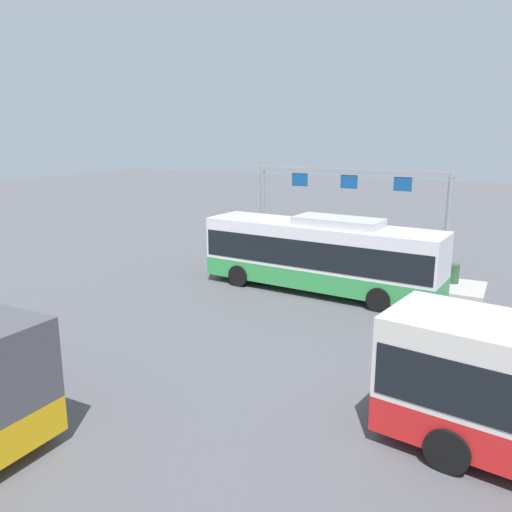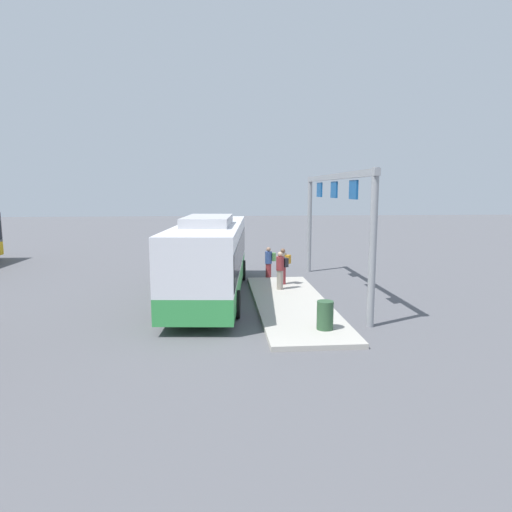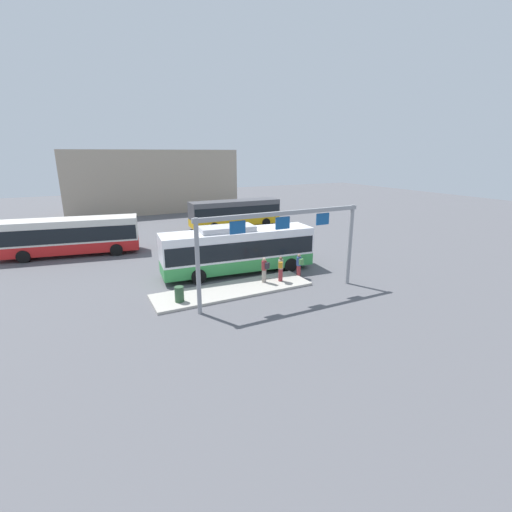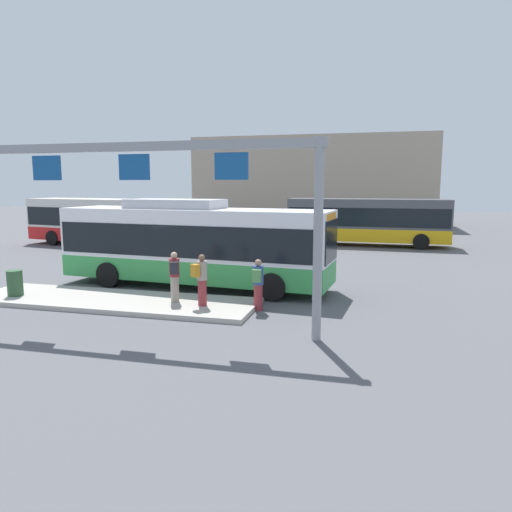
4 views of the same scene
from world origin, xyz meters
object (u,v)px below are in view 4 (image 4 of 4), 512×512
at_px(bus_background_left, 367,219).
at_px(person_boarding, 258,283).
at_px(person_waiting_mid, 174,275).
at_px(person_waiting_near, 201,279).
at_px(bus_main, 194,242).
at_px(bus_background_right, 102,219).
at_px(trash_bin, 15,283).

relative_size(bus_background_left, person_boarding, 6.24).
height_order(bus_background_left, person_waiting_mid, bus_background_left).
xyz_separation_m(person_boarding, person_waiting_near, (-1.76, -0.47, 0.16)).
distance_m(bus_main, bus_background_left, 16.27).
relative_size(person_boarding, person_waiting_mid, 1.00).
distance_m(bus_background_left, person_waiting_mid, 18.96).
relative_size(bus_background_left, bus_background_right, 0.94).
distance_m(bus_background_right, person_boarding, 19.31).
height_order(bus_background_right, person_waiting_near, bus_background_right).
xyz_separation_m(bus_main, bus_background_left, (6.31, 14.99, -0.03)).
height_order(bus_main, bus_background_right, bus_main).
xyz_separation_m(bus_background_right, person_boarding, (14.00, -13.26, -0.89)).
distance_m(bus_background_left, bus_background_right, 17.61).
xyz_separation_m(bus_main, bus_background_right, (-10.70, 10.42, -0.03)).
height_order(bus_main, trash_bin, bus_main).
distance_m(bus_background_right, person_waiting_mid, 17.52).
height_order(person_boarding, person_waiting_mid, person_waiting_mid).
bearing_deg(bus_background_left, person_boarding, -98.03).
bearing_deg(bus_background_left, bus_main, -111.30).
height_order(person_waiting_near, trash_bin, person_waiting_near).
distance_m(person_waiting_near, person_waiting_mid, 1.09).
bearing_deg(bus_main, trash_bin, -140.44).
xyz_separation_m(bus_background_left, trash_bin, (-11.60, -18.63, -1.17)).
bearing_deg(person_waiting_near, person_boarding, -41.55).
distance_m(bus_main, person_boarding, 4.46).
bearing_deg(person_boarding, person_waiting_mid, 90.07).
distance_m(bus_main, bus_background_right, 14.93).
relative_size(bus_main, person_boarding, 6.58).
height_order(bus_background_left, trash_bin, bus_background_left).
relative_size(person_boarding, trash_bin, 1.86).
bearing_deg(person_waiting_mid, bus_main, -14.28).
bearing_deg(person_boarding, person_waiting_near, 101.04).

